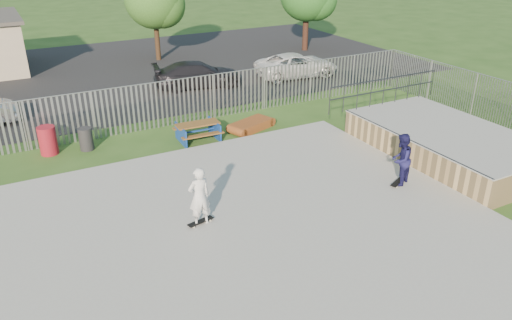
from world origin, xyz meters
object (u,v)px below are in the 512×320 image
car_white (297,65)px  skater_navy (401,160)px  skater_white (199,196)px  funbox (251,125)px  car_dark (198,74)px  trash_bin_grey (86,139)px  trash_bin_red (48,140)px  picnic_table (198,131)px

car_white → skater_navy: size_ratio=2.72×
skater_white → funbox: bearing=-130.5°
car_dark → car_white: car_dark is taller
funbox → skater_navy: (1.78, -6.98, 0.85)m
trash_bin_grey → car_white: bearing=21.5°
skater_navy → skater_white: (-6.65, 0.81, 0.00)m
trash_bin_red → picnic_table: bearing=-14.4°
funbox → trash_bin_grey: bearing=150.6°
car_white → skater_navy: skater_navy is taller
trash_bin_red → funbox: bearing=-9.8°
funbox → skater_navy: 7.25m
picnic_table → car_dark: size_ratio=0.38×
car_white → trash_bin_red: bearing=114.6°
trash_bin_red → skater_white: size_ratio=0.62×
trash_bin_grey → car_dark: size_ratio=0.19×
picnic_table → skater_white: 6.61m
funbox → skater_navy: size_ratio=1.15×
trash_bin_grey → skater_white: 7.49m
funbox → car_white: car_white is taller
trash_bin_red → skater_white: skater_white is taller
trash_bin_red → skater_white: bearing=-67.9°
picnic_table → car_dark: 7.48m
trash_bin_grey → car_white: (12.78, 5.02, 0.24)m
skater_white → car_white: bearing=-134.1°
picnic_table → skater_navy: bearing=-56.5°
funbox → car_white: 8.72m
car_white → skater_navy: bearing=167.4°
funbox → skater_white: skater_white is taller
picnic_table → skater_navy: size_ratio=1.01×
funbox → skater_white: (-4.87, -6.16, 0.85)m
car_dark → skater_white: 14.06m
trash_bin_red → car_dark: car_dark is taller
car_white → skater_white: bearing=144.0°
skater_white → car_dark: bearing=-114.1°
trash_bin_red → car_dark: (8.32, 5.51, 0.15)m
trash_bin_grey → skater_white: bearing=-76.6°
car_white → picnic_table: bearing=131.6°
skater_navy → funbox: bearing=-100.3°
trash_bin_red → car_white: 14.89m
picnic_table → funbox: 2.45m
funbox → skater_navy: skater_navy is taller
picnic_table → car_white: (8.62, 6.17, 0.31)m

